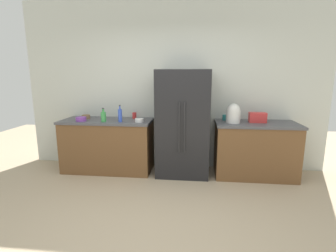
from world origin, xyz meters
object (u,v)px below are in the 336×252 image
bowl_a (86,117)px  bowl_c (139,120)px  cup_a (134,115)px  cup_b (225,118)px  refrigerator (183,123)px  bottle_a (103,117)px  bowl_b (81,119)px  rice_cooker (233,114)px  toaster (258,117)px  bottle_b (120,115)px

bowl_a → bowl_c: size_ratio=0.96×
cup_a → cup_b: bearing=-0.5°
refrigerator → bowl_c: size_ratio=11.86×
refrigerator → bottle_a: (-1.29, -0.17, 0.12)m
bowl_a → bowl_b: same height
cup_a → bowl_a: cup_a is taller
rice_cooker → bowl_c: 1.51m
cup_b → bowl_b: bearing=-172.0°
cup_b → bowl_b: size_ratio=0.54×
bottle_a → rice_cooker: bearing=4.1°
toaster → cup_a: (-2.07, 0.15, -0.03)m
refrigerator → bowl_c: bearing=-169.5°
toaster → cup_b: (-0.50, 0.14, -0.03)m
refrigerator → rice_cooker: size_ratio=5.64×
refrigerator → bottle_b: (-1.02, -0.15, 0.14)m
toaster → bottle_b: (-2.21, -0.20, 0.03)m
refrigerator → bottle_b: bearing=-171.5°
refrigerator → bowl_b: (-1.69, -0.14, 0.06)m
bowl_c → bottle_a: bearing=-176.0°
toaster → cup_a: 2.07m
rice_cooker → bowl_b: rice_cooker is taller
cup_b → refrigerator: bearing=-164.5°
toaster → bottle_a: bearing=-174.9°
toaster → refrigerator: bearing=-177.5°
cup_b → toaster: bearing=-15.6°
bottle_b → cup_b: size_ratio=3.03×
rice_cooker → cup_b: (-0.11, 0.21, -0.10)m
rice_cooker → toaster: bearing=10.6°
bottle_a → bottle_b: 0.28m
bottle_b → cup_a: 0.39m
bottle_b → cup_b: bottle_b is taller
bottle_b → bowl_b: bearing=179.3°
bowl_c → bottle_b: bearing=-176.0°
refrigerator → toaster: refrigerator is taller
bottle_a → bowl_b: bearing=176.1°
toaster → bowl_b: bearing=-176.1°
bottle_a → bowl_a: 0.50m
bowl_b → rice_cooker: bearing=2.8°
refrigerator → cup_b: refrigerator is taller
toaster → cup_b: 0.52m
rice_cooker → bowl_c: size_ratio=2.10×
refrigerator → rice_cooker: refrigerator is taller
bowl_b → toaster: bearing=3.9°
cup_b → bottle_a: bearing=-169.6°
refrigerator → bowl_c: 0.72m
cup_a → cup_b: 1.56m
bottle_a → cup_b: (1.99, 0.36, -0.04)m
refrigerator → cup_a: refrigerator is taller
bottle_a → cup_a: size_ratio=2.21×
toaster → rice_cooker: rice_cooker is taller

